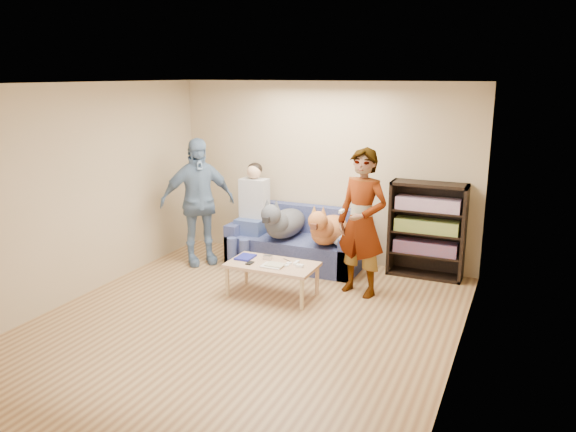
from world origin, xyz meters
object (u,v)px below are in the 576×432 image
at_px(person_seated, 251,210).
at_px(dog_gray, 283,222).
at_px(person_standing_right, 362,223).
at_px(person_standing_left, 198,202).
at_px(bookshelf, 427,228).
at_px(camera_silver, 268,257).
at_px(coffee_table, 272,267).
at_px(sofa, 297,245).
at_px(notebook_blue, 245,257).
at_px(dog_tan, 327,229).

xyz_separation_m(person_seated, dog_gray, (0.54, -0.07, -0.12)).
relative_size(person_standing_right, person_standing_left, 1.00).
xyz_separation_m(person_standing_left, bookshelf, (3.12, 0.77, -0.24)).
bearing_deg(camera_silver, coffee_table, -45.00).
distance_m(person_standing_right, person_standing_left, 2.50).
distance_m(sofa, bookshelf, 1.86).
distance_m(person_standing_left, camera_silver, 1.58).
xyz_separation_m(person_standing_left, dog_gray, (1.19, 0.34, -0.26)).
height_order(notebook_blue, dog_tan, dog_tan).
bearing_deg(person_seated, notebook_blue, -66.67).
xyz_separation_m(notebook_blue, dog_tan, (0.75, 0.97, 0.21)).
xyz_separation_m(camera_silver, person_seated, (-0.74, 1.00, 0.33)).
height_order(person_standing_left, sofa, person_standing_left).
distance_m(person_standing_right, coffee_table, 1.23).
xyz_separation_m(camera_silver, dog_tan, (0.47, 0.90, 0.20)).
bearing_deg(notebook_blue, camera_silver, 14.04).
xyz_separation_m(sofa, dog_gray, (-0.13, -0.20, 0.38)).
xyz_separation_m(notebook_blue, coffee_table, (0.40, -0.05, -0.06)).
bearing_deg(coffee_table, sofa, 98.66).
bearing_deg(person_seated, person_standing_left, -147.78).
height_order(person_standing_left, dog_tan, person_standing_left).
distance_m(person_standing_left, person_seated, 0.78).
bearing_deg(coffee_table, person_standing_right, 27.89).
xyz_separation_m(person_standing_right, coffee_table, (-0.98, -0.52, -0.55)).
xyz_separation_m(person_standing_left, camera_silver, (1.39, -0.59, -0.47)).
distance_m(dog_tan, coffee_table, 1.11).
bearing_deg(dog_gray, bookshelf, 12.57).
bearing_deg(person_standing_left, coffee_table, -71.81).
bearing_deg(person_standing_right, person_standing_left, -167.78).
distance_m(camera_silver, bookshelf, 2.21).
bearing_deg(bookshelf, dog_gray, -167.43).
bearing_deg(person_seated, sofa, 10.70).
height_order(person_standing_right, camera_silver, person_standing_right).
bearing_deg(person_standing_right, coffee_table, -135.54).
bearing_deg(notebook_blue, dog_tan, 52.19).
relative_size(person_standing_left, dog_tan, 1.56).
bearing_deg(bookshelf, camera_silver, -141.90).
bearing_deg(coffee_table, dog_gray, 107.13).
height_order(person_standing_right, dog_gray, person_standing_right).
distance_m(person_standing_right, notebook_blue, 1.53).
height_order(person_standing_left, dog_gray, person_standing_left).
bearing_deg(sofa, person_seated, -169.30).
distance_m(person_standing_right, person_seated, 1.94).
height_order(person_standing_left, notebook_blue, person_standing_left).
relative_size(notebook_blue, coffee_table, 0.24).
height_order(person_standing_left, person_seated, person_standing_left).
bearing_deg(sofa, bookshelf, 7.40).
distance_m(camera_silver, sofa, 1.14).
height_order(camera_silver, dog_gray, dog_gray).
bearing_deg(person_seated, person_standing_right, -18.07).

